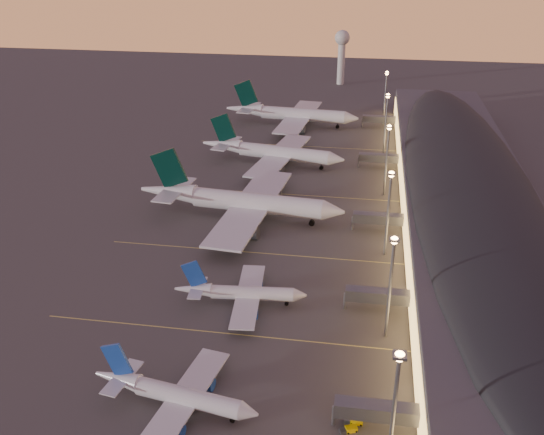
{
  "coord_description": "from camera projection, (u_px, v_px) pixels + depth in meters",
  "views": [
    {
      "loc": [
        28.6,
        -118.31,
        84.57
      ],
      "look_at": [
        2.0,
        45.0,
        7.0
      ],
      "focal_mm": 40.0,
      "sensor_mm": 36.0,
      "label": 1
    }
  ],
  "objects": [
    {
      "name": "ground",
      "position": [
        234.0,
        321.0,
        145.79
      ],
      "size": [
        700.0,
        700.0,
        0.0
      ],
      "primitive_type": "plane",
      "color": "#42403E"
    },
    {
      "name": "radar_tower",
      "position": [
        342.0,
        48.0,
        367.4
      ],
      "size": [
        9.0,
        9.0,
        32.5
      ],
      "color": "silver",
      "rests_on": "ground"
    },
    {
      "name": "light_masts",
      "position": [
        388.0,
        168.0,
        191.19
      ],
      "size": [
        2.2,
        217.2,
        25.9
      ],
      "color": "gray",
      "rests_on": "ground"
    },
    {
      "name": "lane_markings",
      "position": [
        263.0,
        245.0,
        181.54
      ],
      "size": [
        90.0,
        180.36,
        0.0
      ],
      "color": "#D8C659",
      "rests_on": "ground"
    },
    {
      "name": "baggage_tug_a",
      "position": [
        354.0,
        421.0,
        115.39
      ],
      "size": [
        3.64,
        1.69,
        1.07
      ],
      "rotation": [
        0.0,
        0.0,
        -0.03
      ],
      "color": "#DDB800",
      "rests_on": "ground"
    },
    {
      "name": "airliner_wide_far",
      "position": [
        291.0,
        114.0,
        293.49
      ],
      "size": [
        65.68,
        60.11,
        21.0
      ],
      "rotation": [
        0.0,
        0.0,
        -0.09
      ],
      "color": "silver",
      "rests_on": "ground"
    },
    {
      "name": "airliner_narrow_south",
      "position": [
        174.0,
        394.0,
        117.96
      ],
      "size": [
        35.12,
        31.73,
        12.56
      ],
      "rotation": [
        0.0,
        0.0,
        -0.17
      ],
      "color": "silver",
      "rests_on": "ground"
    },
    {
      "name": "airliner_narrow_north",
      "position": [
        241.0,
        293.0,
        151.62
      ],
      "size": [
        33.38,
        29.92,
        11.92
      ],
      "rotation": [
        0.0,
        0.0,
        0.09
      ],
      "color": "silver",
      "rests_on": "ground"
    },
    {
      "name": "airliner_wide_mid",
      "position": [
        272.0,
        152.0,
        243.83
      ],
      "size": [
        59.94,
        55.3,
        19.23
      ],
      "rotation": [
        0.0,
        0.0,
        -0.17
      ],
      "color": "silver",
      "rests_on": "ground"
    },
    {
      "name": "terminal_building",
      "position": [
        466.0,
        190.0,
        197.83
      ],
      "size": [
        56.35,
        255.0,
        17.46
      ],
      "color": "#49484D",
      "rests_on": "ground"
    },
    {
      "name": "baggage_tug_b",
      "position": [
        349.0,
        429.0,
        113.4
      ],
      "size": [
        3.55,
        2.52,
        0.99
      ],
      "rotation": [
        0.0,
        0.0,
        0.41
      ],
      "color": "#DDB800",
      "rests_on": "ground"
    },
    {
      "name": "airliner_wide_near",
      "position": [
        240.0,
        202.0,
        196.86
      ],
      "size": [
        69.25,
        63.37,
        22.15
      ],
      "rotation": [
        0.0,
        0.0,
        -0.09
      ],
      "color": "silver",
      "rests_on": "ground"
    }
  ]
}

